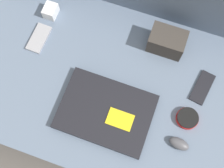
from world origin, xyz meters
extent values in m
plane|color=#4C4742|center=(0.00, 0.00, 0.00)|extent=(8.00, 8.00, 0.00)
cube|color=slate|center=(0.00, 0.00, 0.06)|extent=(1.10, 0.65, 0.12)
cube|color=black|center=(0.01, -0.10, 0.13)|extent=(0.32, 0.24, 0.03)
cube|color=yellow|center=(0.07, -0.11, 0.14)|extent=(0.09, 0.06, 0.00)
ellipsoid|color=#4C4C51|center=(0.28, -0.12, 0.13)|extent=(0.08, 0.05, 0.03)
cylinder|color=red|center=(0.29, -0.03, 0.12)|extent=(0.08, 0.08, 0.02)
cylinder|color=black|center=(0.29, -0.03, 0.14)|extent=(0.08, 0.08, 0.01)
cube|color=black|center=(0.31, 0.10, 0.12)|extent=(0.07, 0.13, 0.01)
cube|color=#99999E|center=(-0.33, 0.08, 0.12)|extent=(0.06, 0.12, 0.01)
cube|color=#38332D|center=(0.14, 0.22, 0.16)|extent=(0.13, 0.09, 0.09)
cube|color=silver|center=(-0.32, 0.20, 0.14)|extent=(0.05, 0.06, 0.04)
camera|label=1|loc=(0.12, -0.33, 1.20)|focal=50.00mm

